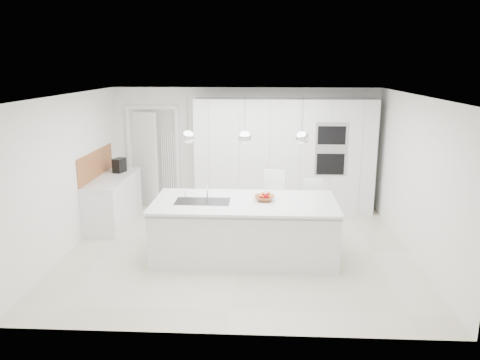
{
  "coord_description": "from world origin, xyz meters",
  "views": [
    {
      "loc": [
        0.38,
        -7.18,
        2.96
      ],
      "look_at": [
        0.0,
        0.3,
        1.1
      ],
      "focal_mm": 35.0,
      "sensor_mm": 36.0,
      "label": 1
    }
  ],
  "objects_px": {
    "bar_stool_right": "(313,210)",
    "espresso_machine": "(119,165)",
    "bar_stool_left": "(275,205)",
    "fruit_bowl": "(264,198)",
    "island_base": "(244,231)"
  },
  "relations": [
    {
      "from": "fruit_bowl",
      "to": "bar_stool_left",
      "type": "relative_size",
      "value": 0.27
    },
    {
      "from": "bar_stool_right",
      "to": "espresso_machine",
      "type": "bearing_deg",
      "value": 172.85
    },
    {
      "from": "island_base",
      "to": "fruit_bowl",
      "type": "bearing_deg",
      "value": 18.25
    },
    {
      "from": "bar_stool_right",
      "to": "island_base",
      "type": "bearing_deg",
      "value": -134.4
    },
    {
      "from": "bar_stool_left",
      "to": "bar_stool_right",
      "type": "height_order",
      "value": "bar_stool_left"
    },
    {
      "from": "bar_stool_right",
      "to": "bar_stool_left",
      "type": "bearing_deg",
      "value": -173.9
    },
    {
      "from": "bar_stool_left",
      "to": "fruit_bowl",
      "type": "bearing_deg",
      "value": -88.18
    },
    {
      "from": "island_base",
      "to": "espresso_machine",
      "type": "bearing_deg",
      "value": 142.83
    },
    {
      "from": "island_base",
      "to": "bar_stool_left",
      "type": "bearing_deg",
      "value": 60.99
    },
    {
      "from": "bar_stool_left",
      "to": "espresso_machine",
      "type": "bearing_deg",
      "value": 175.88
    },
    {
      "from": "espresso_machine",
      "to": "island_base",
      "type": "bearing_deg",
      "value": -21.2
    },
    {
      "from": "espresso_machine",
      "to": "bar_stool_right",
      "type": "relative_size",
      "value": 0.27
    },
    {
      "from": "island_base",
      "to": "espresso_machine",
      "type": "height_order",
      "value": "espresso_machine"
    },
    {
      "from": "island_base",
      "to": "fruit_bowl",
      "type": "relative_size",
      "value": 8.92
    },
    {
      "from": "fruit_bowl",
      "to": "bar_stool_right",
      "type": "bearing_deg",
      "value": 41.56
    }
  ]
}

